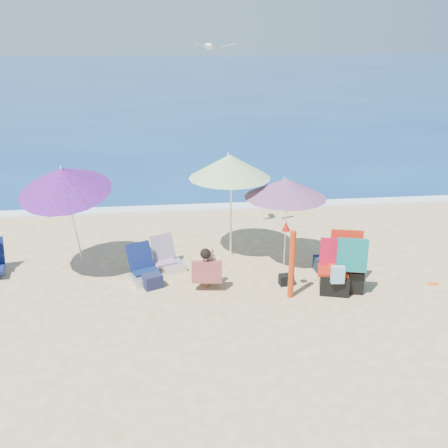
{
  "coord_description": "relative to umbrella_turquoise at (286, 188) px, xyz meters",
  "views": [
    {
      "loc": [
        -1.27,
        -8.06,
        4.62
      ],
      "look_at": [
        -0.3,
        1.0,
        1.1
      ],
      "focal_mm": 40.96,
      "sensor_mm": 36.0,
      "label": 1
    }
  ],
  "objects": [
    {
      "name": "chair_rainbow",
      "position": [
        -2.37,
        0.03,
        -1.48
      ],
      "size": [
        0.76,
        0.76,
        0.66
      ],
      "color": "#DA4D59",
      "rests_on": "ground"
    },
    {
      "name": "bag_navy_a",
      "position": [
        -2.66,
        -0.75,
        -1.52
      ],
      "size": [
        0.41,
        0.36,
        0.27
      ],
      "color": "#1B1D3B",
      "rests_on": "ground"
    },
    {
      "name": "sea",
      "position": [
        -0.97,
        43.6,
        -1.71
      ],
      "size": [
        120.0,
        80.0,
        0.12
      ],
      "color": "navy",
      "rests_on": "ground"
    },
    {
      "name": "orange_item",
      "position": [
        2.69,
        -1.2,
        -1.64
      ],
      "size": [
        0.2,
        0.11,
        0.03
      ],
      "color": "orange",
      "rests_on": "ground"
    },
    {
      "name": "camp_chair_left",
      "position": [
        0.71,
        -1.23,
        -1.37
      ],
      "size": [
        0.69,
        0.69,
        0.95
      ],
      "color": "#A41D0B",
      "rests_on": "ground"
    },
    {
      "name": "umbrella_striped",
      "position": [
        -1.04,
        0.6,
        0.31
      ],
      "size": [
        2.24,
        2.24,
        2.25
      ],
      "color": "white",
      "rests_on": "ground"
    },
    {
      "name": "ground",
      "position": [
        -0.97,
        -1.4,
        -1.66
      ],
      "size": [
        120.0,
        120.0,
        0.0
      ],
      "color": "#D8BC84",
      "rests_on": "ground"
    },
    {
      "name": "foam",
      "position": [
        -0.97,
        3.7,
        -1.64
      ],
      "size": [
        120.0,
        0.5,
        0.04
      ],
      "color": "white",
      "rests_on": "ground"
    },
    {
      "name": "seagull",
      "position": [
        -1.37,
        1.31,
        2.61
      ],
      "size": [
        0.83,
        0.48,
        0.13
      ],
      "color": "silver"
    },
    {
      "name": "chair_navy",
      "position": [
        -2.85,
        -0.42,
        -1.47
      ],
      "size": [
        0.67,
        0.84,
        0.68
      ],
      "color": "#0B1D42",
      "rests_on": "ground"
    },
    {
      "name": "furled_umbrella",
      "position": [
        -0.17,
        -1.36,
        -0.87
      ],
      "size": [
        0.28,
        0.28,
        1.43
      ],
      "color": "#BA320D",
      "rests_on": "ground"
    },
    {
      "name": "umbrella_turquoise",
      "position": [
        0.0,
        0.0,
        0.0
      ],
      "size": [
        1.96,
        1.96,
        1.88
      ],
      "color": "white",
      "rests_on": "ground"
    },
    {
      "name": "umbrella_blue",
      "position": [
        -4.25,
        0.01,
        0.29
      ],
      "size": [
        2.05,
        2.11,
        2.38
      ],
      "color": "white",
      "rests_on": "ground"
    },
    {
      "name": "bag_black_b",
      "position": [
        -0.12,
        -0.91,
        -1.55
      ],
      "size": [
        0.28,
        0.21,
        0.21
      ],
      "color": "black",
      "rests_on": "ground"
    },
    {
      "name": "camp_chair_right",
      "position": [
        0.96,
        -1.19,
        -1.25
      ],
      "size": [
        0.79,
        0.86,
        1.11
      ],
      "color": "red",
      "rests_on": "ground"
    },
    {
      "name": "person_center",
      "position": [
        -1.61,
        -0.86,
        -1.25
      ],
      "size": [
        0.58,
        0.54,
        0.82
      ],
      "color": "tan",
      "rests_on": "ground"
    },
    {
      "name": "bag_navy_b",
      "position": [
        0.78,
        -0.37,
        -1.51
      ],
      "size": [
        0.4,
        0.31,
        0.29
      ],
      "color": "#171E32",
      "rests_on": "ground"
    }
  ]
}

